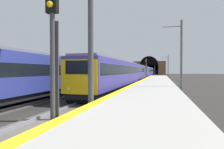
# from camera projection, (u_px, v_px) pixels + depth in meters

# --- Properties ---
(ground_plane) EXTENTS (320.00, 320.00, 0.00)m
(ground_plane) POSITION_uv_depth(u_px,v_px,m) (37.00, 128.00, 8.46)
(ground_plane) COLOR #282623
(platform_right) EXTENTS (112.00, 4.78, 1.01)m
(platform_right) POSITION_uv_depth(u_px,v_px,m) (137.00, 124.00, 7.34)
(platform_right) COLOR #9E9B93
(platform_right) RESTS_ON ground_plane
(platform_right_edge_strip) EXTENTS (112.00, 0.50, 0.01)m
(platform_right_edge_strip) POSITION_uv_depth(u_px,v_px,m) (85.00, 108.00, 7.86)
(platform_right_edge_strip) COLOR yellow
(platform_right_edge_strip) RESTS_ON platform_right
(track_main_line) EXTENTS (160.00, 2.92, 0.21)m
(track_main_line) POSITION_uv_depth(u_px,v_px,m) (37.00, 127.00, 8.46)
(track_main_line) COLOR #4C4742
(track_main_line) RESTS_ON ground_plane
(train_main_approaching) EXTENTS (77.56, 3.29, 3.78)m
(train_main_approaching) POSITION_uv_depth(u_px,v_px,m) (141.00, 72.00, 50.39)
(train_main_approaching) COLOR navy
(train_main_approaching) RESTS_ON ground_plane
(train_adjacent_platform) EXTENTS (62.51, 2.90, 4.88)m
(train_adjacent_platform) POSITION_uv_depth(u_px,v_px,m) (105.00, 72.00, 35.10)
(train_adjacent_platform) COLOR navy
(train_adjacent_platform) RESTS_ON ground_plane
(railway_signal_near) EXTENTS (0.39, 0.38, 5.16)m
(railway_signal_near) POSITION_uv_depth(u_px,v_px,m) (53.00, 56.00, 6.23)
(railway_signal_near) COLOR #38383D
(railway_signal_near) RESTS_ON ground_plane
(railway_signal_mid) EXTENTS (0.39, 0.38, 5.42)m
(railway_signal_mid) POSITION_uv_depth(u_px,v_px,m) (146.00, 68.00, 43.91)
(railway_signal_mid) COLOR #4C4C54
(railway_signal_mid) RESTS_ON ground_plane
(railway_signal_far) EXTENTS (0.39, 0.38, 5.36)m
(railway_signal_far) POSITION_uv_depth(u_px,v_px,m) (155.00, 69.00, 98.37)
(railway_signal_far) COLOR #4C4C54
(railway_signal_far) RESTS_ON ground_plane
(overhead_signal_gantry) EXTENTS (0.70, 8.72, 7.75)m
(overhead_signal_gantry) POSITION_uv_depth(u_px,v_px,m) (20.00, 13.00, 10.71)
(overhead_signal_gantry) COLOR #3F3F47
(overhead_signal_gantry) RESTS_ON ground_plane
(tunnel_portal) EXTENTS (2.64, 20.39, 11.66)m
(tunnel_portal) POSITION_uv_depth(u_px,v_px,m) (149.00, 68.00, 120.64)
(tunnel_portal) COLOR brown
(tunnel_portal) RESTS_ON ground_plane
(catenary_mast_near) EXTENTS (0.22, 2.16, 7.19)m
(catenary_mast_near) POSITION_uv_depth(u_px,v_px,m) (168.00, 67.00, 57.02)
(catenary_mast_near) COLOR #595B60
(catenary_mast_near) RESTS_ON ground_plane
(catenary_mast_far) EXTENTS (0.22, 1.94, 7.54)m
(catenary_mast_far) POSITION_uv_depth(u_px,v_px,m) (181.00, 57.00, 18.87)
(catenary_mast_far) COLOR #595B60
(catenary_mast_far) RESTS_ON ground_plane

